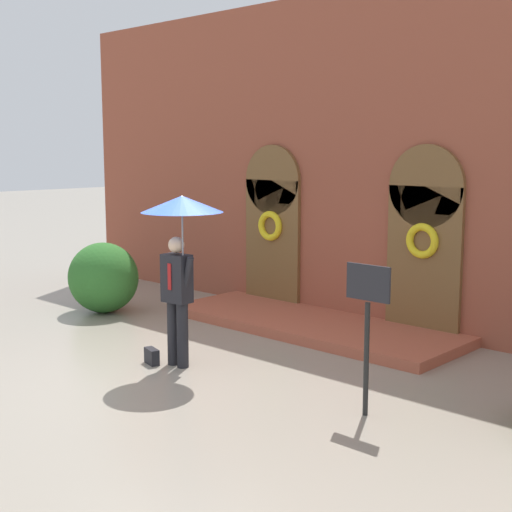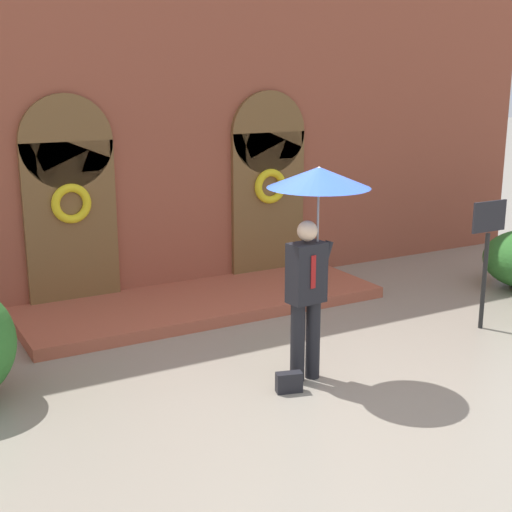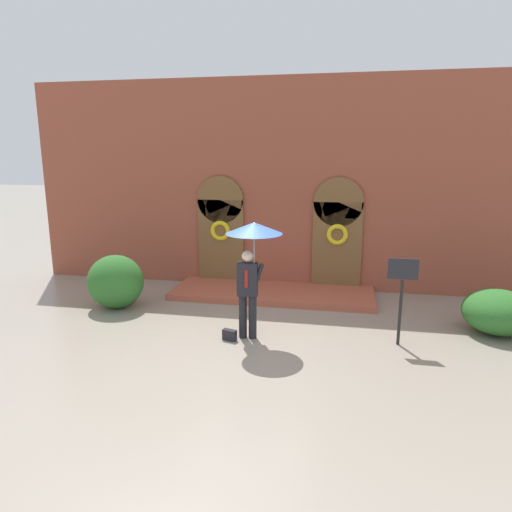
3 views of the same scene
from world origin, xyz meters
The scene contains 7 objects.
ground_plane centered at (0.00, 0.00, 0.00)m, with size 80.00×80.00×0.00m, color gray.
building_facade centered at (0.00, 4.15, 2.68)m, with size 14.00×2.30×5.60m.
person_with_umbrella centered at (0.04, 0.23, 1.91)m, with size 1.10×1.10×2.36m.
handbag centered at (-0.38, 0.03, 0.11)m, with size 0.28×0.12×0.22m, color black.
sign_post centered at (2.89, 0.47, 1.16)m, with size 0.56×0.06×1.72m.
shrub_left centered at (-3.55, 1.45, 0.64)m, with size 1.33×1.24×1.29m, color #2D6B28.
shrub_right centered at (4.96, 1.47, 0.46)m, with size 1.42×1.41×0.91m, color #2D6B28.
Camera 3 is at (1.76, -8.22, 3.64)m, focal length 32.00 mm.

